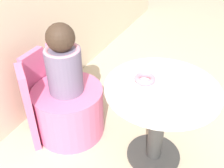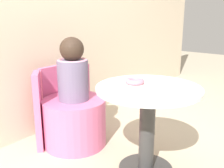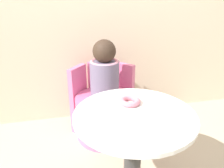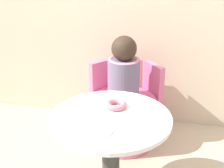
% 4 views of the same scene
% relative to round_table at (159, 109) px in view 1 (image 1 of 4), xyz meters
% --- Properties ---
extents(ground_plane, '(12.00, 12.00, 0.00)m').
position_rel_round_table_xyz_m(ground_plane, '(-0.03, 0.01, -0.45)').
color(ground_plane, '#B7A88E').
extents(round_table, '(0.71, 0.71, 0.63)m').
position_rel_round_table_xyz_m(round_table, '(0.00, 0.00, 0.00)').
color(round_table, '#333333').
rests_on(round_table, ground_plane).
extents(tub_chair, '(0.53, 0.53, 0.40)m').
position_rel_round_table_xyz_m(tub_chair, '(-0.04, 0.69, -0.24)').
color(tub_chair, '#DB6693').
rests_on(tub_chair, ground_plane).
extents(booth_backrest, '(0.63, 0.23, 0.65)m').
position_rel_round_table_xyz_m(booth_backrest, '(-0.04, 0.91, -0.12)').
color(booth_backrest, '#DB6693').
rests_on(booth_backrest, ground_plane).
extents(child_figure, '(0.25, 0.25, 0.52)m').
position_rel_round_table_xyz_m(child_figure, '(-0.04, 0.69, 0.20)').
color(child_figure, slate).
rests_on(child_figure, tub_chair).
extents(donut, '(0.13, 0.13, 0.04)m').
position_rel_round_table_xyz_m(donut, '(0.01, 0.12, 0.20)').
color(donut, pink).
rests_on(donut, round_table).
extents(paper_napkin, '(0.18, 0.18, 0.01)m').
position_rel_round_table_xyz_m(paper_napkin, '(-0.02, -0.16, 0.18)').
color(paper_napkin, white).
rests_on(paper_napkin, round_table).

